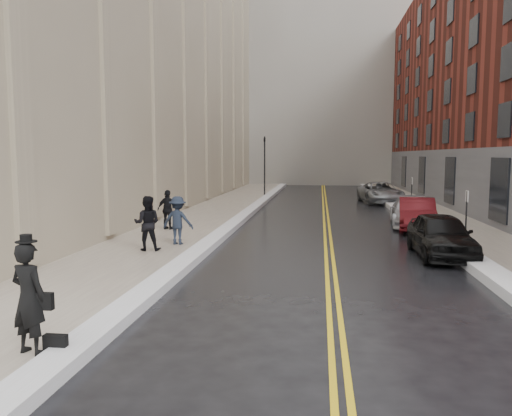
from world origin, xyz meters
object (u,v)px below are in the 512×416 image
(car_silver_near, at_px, (411,212))
(pedestrian_main, at_px, (29,298))
(pedestrian_a, at_px, (147,223))
(car_black, at_px, (441,235))
(pedestrian_b, at_px, (178,220))
(pedestrian_c, at_px, (168,210))
(car_silver_far, at_px, (380,193))
(car_maroon, at_px, (417,214))

(car_silver_near, bearing_deg, pedestrian_main, -111.93)
(pedestrian_main, distance_m, pedestrian_a, 9.53)
(car_black, xyz_separation_m, pedestrian_a, (-10.50, -0.89, 0.36))
(pedestrian_b, height_order, pedestrian_c, pedestrian_b)
(car_black, distance_m, car_silver_far, 20.39)
(pedestrian_main, bearing_deg, car_maroon, -103.86)
(car_black, distance_m, pedestrian_a, 10.55)
(pedestrian_b, bearing_deg, pedestrian_c, -63.75)
(car_maroon, xyz_separation_m, pedestrian_c, (-11.70, -2.36, 0.30))
(pedestrian_c, bearing_deg, car_maroon, -157.63)
(car_maroon, height_order, pedestrian_b, pedestrian_b)
(car_black, xyz_separation_m, pedestrian_main, (-9.27, -10.34, 0.36))
(pedestrian_c, bearing_deg, pedestrian_a, 110.00)
(car_maroon, distance_m, pedestrian_b, 11.84)
(pedestrian_c, bearing_deg, car_silver_near, -151.10)
(car_maroon, bearing_deg, car_black, -85.67)
(car_black, bearing_deg, pedestrian_c, 159.40)
(pedestrian_b, xyz_separation_m, pedestrian_c, (-1.56, 3.74, -0.01))
(car_black, height_order, car_silver_near, car_black)
(car_silver_near, xyz_separation_m, pedestrian_c, (-11.70, -3.79, 0.35))
(car_maroon, xyz_separation_m, car_silver_far, (-0.13, 13.79, 0.01))
(pedestrian_a, distance_m, pedestrian_b, 1.57)
(car_silver_far, distance_m, pedestrian_a, 23.85)
(car_silver_near, bearing_deg, car_maroon, -84.20)
(car_maroon, relative_size, car_silver_far, 0.83)
(pedestrian_a, bearing_deg, pedestrian_b, -127.51)
(car_silver_far, relative_size, pedestrian_a, 2.86)
(pedestrian_main, bearing_deg, pedestrian_b, -71.58)
(car_silver_near, distance_m, pedestrian_c, 12.31)
(car_silver_far, bearing_deg, pedestrian_a, -123.87)
(car_maroon, xyz_separation_m, car_silver_near, (0.00, 1.43, -0.05))
(pedestrian_a, xyz_separation_m, pedestrian_c, (-0.82, 5.13, -0.07))
(car_maroon, bearing_deg, pedestrian_c, -160.93)
(pedestrian_main, bearing_deg, car_black, -116.05)
(car_silver_near, height_order, pedestrian_b, pedestrian_b)
(car_silver_far, height_order, pedestrian_c, pedestrian_c)
(pedestrian_main, distance_m, pedestrian_c, 14.72)
(car_maroon, height_order, car_silver_far, car_silver_far)
(car_black, relative_size, pedestrian_main, 2.32)
(pedestrian_b, distance_m, pedestrian_c, 4.05)
(car_silver_far, distance_m, pedestrian_main, 32.18)
(car_black, bearing_deg, pedestrian_main, -131.97)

